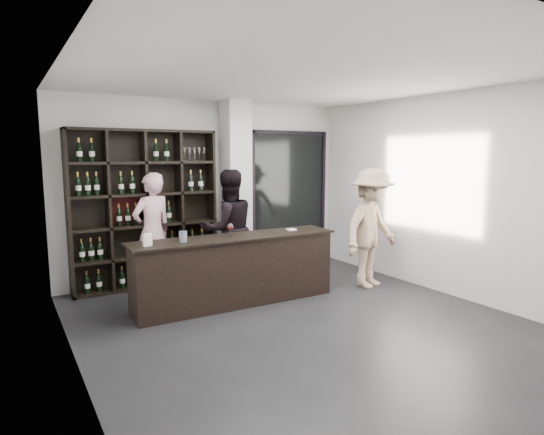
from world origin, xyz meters
TOP-DOWN VIEW (x-y plane):
  - floor at (0.00, 0.00)m, footprint 5.00×5.50m
  - wine_shelf at (-1.15, 2.57)m, footprint 2.20×0.35m
  - structural_column at (0.35, 2.47)m, footprint 0.40×0.40m
  - glass_panel at (1.55, 2.69)m, footprint 1.60×0.08m
  - tasting_counter at (-0.35, 1.10)m, footprint 2.86×0.60m
  - taster_pink at (-1.10, 2.40)m, footprint 0.74×0.59m
  - taster_black at (-0.10, 1.85)m, footprint 0.91×0.72m
  - customer at (1.80, 0.78)m, footprint 1.31×0.95m
  - wine_glass at (-0.42, 1.12)m, footprint 0.11×0.11m
  - spit_cup at (-1.09, 1.09)m, footprint 0.13×0.13m
  - napkin_stack at (0.56, 1.12)m, footprint 0.11×0.11m
  - card_stand at (-1.55, 1.06)m, footprint 0.11×0.07m

SIDE VIEW (x-z plane):
  - floor at x=0.00m, z-range -0.01..0.00m
  - tasting_counter at x=-0.35m, z-range 0.00..0.94m
  - taster_pink at x=-1.10m, z-range 0.00..1.77m
  - taster_black at x=-0.10m, z-range 0.00..1.81m
  - customer at x=1.80m, z-range 0.00..1.82m
  - napkin_stack at x=0.56m, z-range 0.94..0.96m
  - spit_cup at x=-1.09m, z-range 0.94..1.07m
  - card_stand at x=-1.55m, z-range 0.94..1.09m
  - wine_glass at x=-0.42m, z-range 0.94..1.14m
  - wine_shelf at x=-1.15m, z-range 0.00..2.40m
  - glass_panel at x=1.55m, z-range 0.35..2.45m
  - structural_column at x=0.35m, z-range 0.00..2.90m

